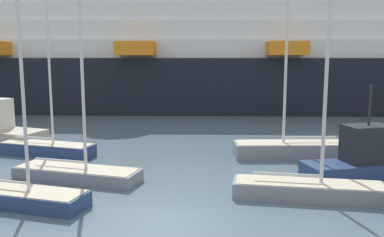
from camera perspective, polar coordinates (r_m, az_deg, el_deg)
ground_plane at (r=16.47m, az=-2.82°, el=-14.14°), size 600.00×600.00×0.00m
sailboat_0 at (r=22.29m, az=-15.69°, el=-7.04°), size 6.94×3.26×10.07m
sailboat_1 at (r=19.45m, az=-22.84°, el=-9.70°), size 6.27×2.98×9.91m
sailboat_3 at (r=26.93m, az=13.77°, el=-3.91°), size 7.50×2.62×12.62m
sailboat_4 at (r=19.53m, az=15.94°, el=-9.17°), size 6.91×2.37×9.83m
sailboat_6 at (r=28.21m, az=-19.54°, el=-3.77°), size 6.55×3.14×11.11m
fishing_boat_1 at (r=23.74m, az=22.77°, el=-5.14°), size 6.51×3.68×4.94m
cruise_ship at (r=52.30m, az=11.08°, el=8.50°), size 113.36×21.10×19.97m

